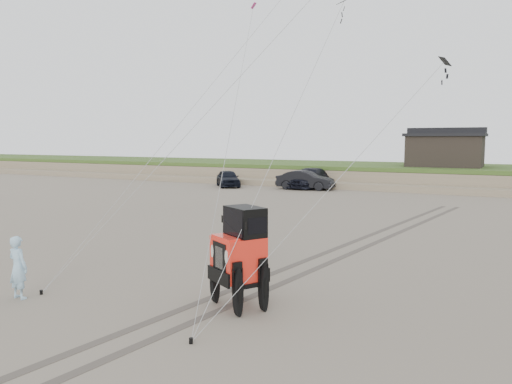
# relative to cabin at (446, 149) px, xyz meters

# --- Properties ---
(ground) EXTENTS (160.00, 160.00, 0.00)m
(ground) POSITION_rel_cabin_xyz_m (-2.00, -37.00, -3.24)
(ground) COLOR #6B6054
(ground) RESTS_ON ground
(dune_ridge) EXTENTS (160.00, 14.25, 1.73)m
(dune_ridge) POSITION_rel_cabin_xyz_m (-2.00, 0.50, -2.42)
(dune_ridge) COLOR #7A6B54
(dune_ridge) RESTS_ON ground
(cabin) EXTENTS (6.40, 5.40, 3.35)m
(cabin) POSITION_rel_cabin_xyz_m (0.00, 0.00, 0.00)
(cabin) COLOR black
(cabin) RESTS_ON dune_ridge
(truck_a) EXTENTS (3.98, 4.37, 1.44)m
(truck_a) POSITION_rel_cabin_xyz_m (-16.54, -9.11, -2.52)
(truck_a) COLOR black
(truck_a) RESTS_ON ground
(truck_b) EXTENTS (4.77, 1.96, 1.54)m
(truck_b) POSITION_rel_cabin_xyz_m (-9.65, -8.39, -2.47)
(truck_b) COLOR black
(truck_b) RESTS_ON ground
(truck_c) EXTENTS (2.38, 5.66, 1.63)m
(truck_c) POSITION_rel_cabin_xyz_m (-9.96, -6.77, -2.42)
(truck_c) COLOR black
(truck_c) RESTS_ON ground
(jeep) EXTENTS (4.61, 5.64, 1.95)m
(jeep) POSITION_rel_cabin_xyz_m (-0.36, -35.87, -2.26)
(jeep) COLOR #FB2B1B
(jeep) RESTS_ON ground
(man) EXTENTS (0.60, 0.41, 1.62)m
(man) POSITION_rel_cabin_xyz_m (-5.63, -37.89, -2.43)
(man) COLOR #98CDEC
(man) RESTS_ON ground
(stake_main) EXTENTS (0.08, 0.08, 0.12)m
(stake_main) POSITION_rel_cabin_xyz_m (-5.42, -37.41, -3.18)
(stake_main) COLOR black
(stake_main) RESTS_ON ground
(stake_aux) EXTENTS (0.08, 0.08, 0.12)m
(stake_aux) POSITION_rel_cabin_xyz_m (-0.12, -38.22, -3.18)
(stake_aux) COLOR black
(stake_aux) RESTS_ON ground
(tire_tracks) EXTENTS (5.22, 29.74, 0.01)m
(tire_tracks) POSITION_rel_cabin_xyz_m (0.00, -29.00, -3.23)
(tire_tracks) COLOR #4C443D
(tire_tracks) RESTS_ON ground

